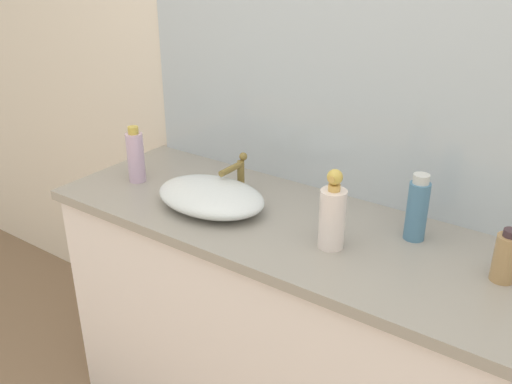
{
  "coord_description": "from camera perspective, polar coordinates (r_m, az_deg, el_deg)",
  "views": [
    {
      "loc": [
        0.64,
        -0.9,
        1.69
      ],
      "look_at": [
        -0.26,
        0.39,
        0.97
      ],
      "focal_mm": 38.98,
      "sensor_mm": 36.0,
      "label": 1
    }
  ],
  "objects": [
    {
      "name": "wall_mirror_panel",
      "position": [
        1.77,
        10.17,
        18.24
      ],
      "size": [
        1.63,
        0.01,
        1.23
      ],
      "primitive_type": "cube",
      "color": "#B2BCC6",
      "rests_on": "vanity_counter"
    },
    {
      "name": "soap_dispenser",
      "position": [
        1.56,
        7.85,
        -2.35
      ],
      "size": [
        0.08,
        0.08,
        0.24
      ],
      "color": "silver",
      "rests_on": "vanity_counter"
    },
    {
      "name": "perfume_bottle",
      "position": [
        1.55,
        24.24,
        -6.12
      ],
      "size": [
        0.06,
        0.06,
        0.15
      ],
      "color": "#AA8354",
      "rests_on": "vanity_counter"
    },
    {
      "name": "faucet",
      "position": [
        1.89,
        -1.88,
        2.23
      ],
      "size": [
        0.03,
        0.14,
        0.14
      ],
      "color": "olive",
      "rests_on": "vanity_counter"
    },
    {
      "name": "vanity_counter",
      "position": [
        1.96,
        4.05,
        -14.89
      ],
      "size": [
        1.68,
        0.56,
        0.89
      ],
      "color": "white",
      "rests_on": "ground"
    },
    {
      "name": "spray_can",
      "position": [
        2.02,
        -12.25,
        3.61
      ],
      "size": [
        0.06,
        0.06,
        0.2
      ],
      "color": "#CAA9CA",
      "rests_on": "vanity_counter"
    },
    {
      "name": "sink_basin",
      "position": [
        1.8,
        -4.66,
        -0.44
      ],
      "size": [
        0.38,
        0.27,
        0.08
      ],
      "primitive_type": "ellipsoid",
      "color": "silver",
      "rests_on": "vanity_counter"
    },
    {
      "name": "bathroom_wall_rear",
      "position": [
        1.79,
        13.59,
        11.46
      ],
      "size": [
        6.0,
        0.06,
        2.6
      ],
      "primitive_type": "cube",
      "color": "silver",
      "rests_on": "ground"
    },
    {
      "name": "lotion_bottle",
      "position": [
        1.65,
        16.22,
        -1.66
      ],
      "size": [
        0.06,
        0.06,
        0.2
      ],
      "color": "teal",
      "rests_on": "vanity_counter"
    }
  ]
}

